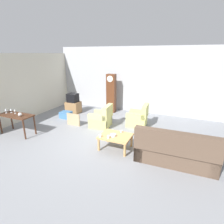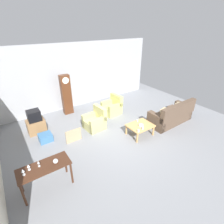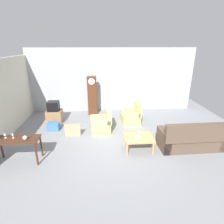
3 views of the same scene
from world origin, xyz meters
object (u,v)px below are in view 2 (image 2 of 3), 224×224
object	(u,v)px
cup_white_porcelain	(138,131)
console_table_dark	(45,169)
tv_stand_cabinet	(36,126)
framed_picture_leaning	(74,136)
grandfather_clock	(66,95)
couch_floral	(171,116)
coffee_table_wood	(140,126)
glass_dome_cloche	(56,161)
armchair_olive_near	(95,122)
wine_glass_short	(38,163)
cup_blue_rimmed	(143,128)
tv_crt	(34,116)
bowl_white_stacked	(141,126)
wine_glass_mid	(28,166)
cup_cream_tall	(137,121)
wine_glass_tall	(23,171)
storage_box_blue	(46,137)
armchair_olive_far	(112,108)

from	to	relation	value
cup_white_porcelain	console_table_dark	bearing A→B (deg)	-177.78
tv_stand_cabinet	framed_picture_leaning	bearing A→B (deg)	-55.08
tv_stand_cabinet	cup_white_porcelain	bearing A→B (deg)	-43.49
console_table_dark	grandfather_clock	xyz separation A→B (m)	(2.09, 3.83, 0.32)
couch_floral	coffee_table_wood	world-z (taller)	couch_floral
console_table_dark	glass_dome_cloche	distance (m)	0.34
coffee_table_wood	glass_dome_cloche	xyz separation A→B (m)	(-3.45, -0.50, 0.43)
armchair_olive_near	grandfather_clock	distance (m)	2.10
wine_glass_short	glass_dome_cloche	bearing A→B (deg)	-17.09
cup_white_porcelain	cup_blue_rimmed	size ratio (longest dim) A/B	0.94
armchair_olive_near	tv_crt	size ratio (longest dim) A/B	1.92
bowl_white_stacked	console_table_dark	bearing A→B (deg)	-174.59
bowl_white_stacked	wine_glass_mid	size ratio (longest dim) A/B	1.05
tv_stand_cabinet	cup_cream_tall	world-z (taller)	tv_stand_cabinet
armchair_olive_near	wine_glass_mid	xyz separation A→B (m)	(-2.85, -1.80, 0.56)
tv_crt	wine_glass_mid	world-z (taller)	tv_crt
cup_blue_rimmed	wine_glass_tall	world-z (taller)	wine_glass_tall
tv_crt	storage_box_blue	size ratio (longest dim) A/B	1.02
couch_floral	wine_glass_mid	distance (m)	5.87
tv_crt	grandfather_clock	bearing A→B (deg)	27.68
armchair_olive_far	coffee_table_wood	size ratio (longest dim) A/B	0.96
cup_blue_rimmed	bowl_white_stacked	world-z (taller)	cup_blue_rimmed
tv_crt	wine_glass_short	xyz separation A→B (m)	(-0.49, -2.88, 0.10)
wine_glass_mid	storage_box_blue	bearing A→B (deg)	67.65
grandfather_clock	wine_glass_mid	size ratio (longest dim) A/B	11.22
coffee_table_wood	cup_white_porcelain	bearing A→B (deg)	-140.77
cup_white_porcelain	wine_glass_tall	world-z (taller)	wine_glass_tall
console_table_dark	tv_stand_cabinet	distance (m)	2.99
armchair_olive_far	grandfather_clock	distance (m)	2.27
tv_stand_cabinet	cup_white_porcelain	xyz separation A→B (m)	(2.96, -2.81, 0.21)
couch_floral	console_table_dark	world-z (taller)	couch_floral
cup_white_porcelain	cup_blue_rimmed	xyz separation A→B (m)	(0.25, 0.04, 0.00)
console_table_dark	glass_dome_cloche	world-z (taller)	glass_dome_cloche
armchair_olive_near	glass_dome_cloche	distance (m)	3.00
wine_glass_tall	cup_white_porcelain	bearing A→B (deg)	2.26
framed_picture_leaning	glass_dome_cloche	distance (m)	2.00
cup_white_porcelain	cup_cream_tall	bearing A→B (deg)	51.38
tv_crt	framed_picture_leaning	distance (m)	1.81
framed_picture_leaning	cup_blue_rimmed	bearing A→B (deg)	-31.18
armchair_olive_near	storage_box_blue	distance (m)	2.02
framed_picture_leaning	wine_glass_short	bearing A→B (deg)	-135.73
tv_stand_cabinet	wine_glass_tall	xyz separation A→B (m)	(-0.87, -2.96, 0.60)
coffee_table_wood	armchair_olive_near	bearing A→B (deg)	130.13
grandfather_clock	storage_box_blue	size ratio (longest dim) A/B	4.08
cup_blue_rimmed	wine_glass_mid	world-z (taller)	wine_glass_mid
tv_crt	wine_glass_short	world-z (taller)	tv_crt
armchair_olive_far	cup_cream_tall	bearing A→B (deg)	-91.34
grandfather_clock	bowl_white_stacked	size ratio (longest dim) A/B	10.66
bowl_white_stacked	armchair_olive_near	bearing A→B (deg)	127.51
bowl_white_stacked	framed_picture_leaning	bearing A→B (deg)	153.21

